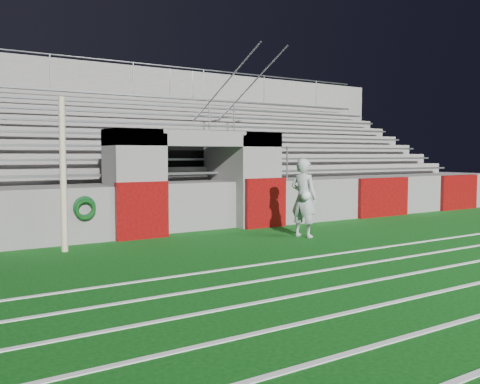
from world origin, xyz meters
TOP-DOWN VIEW (x-y plane):
  - ground at (0.00, 0.00)m, footprint 90.00×90.00m
  - field_post at (-3.79, 2.30)m, footprint 0.13×0.13m
  - stadium_structure at (0.00, 7.97)m, footprint 26.00×8.48m
  - goalkeeper_with_ball at (1.56, 1.09)m, footprint 0.63×0.79m
  - hose_coil at (-3.16, 2.93)m, footprint 0.51×0.14m

SIDE VIEW (x-z plane):
  - ground at x=0.00m, z-range 0.00..0.00m
  - hose_coil at x=-3.16m, z-range 0.53..1.07m
  - goalkeeper_with_ball at x=1.56m, z-range 0.00..1.90m
  - stadium_structure at x=0.00m, z-range -1.22..4.20m
  - field_post at x=-3.79m, z-range 0.00..3.16m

